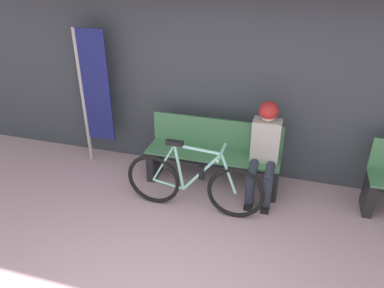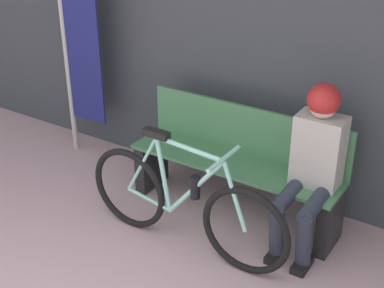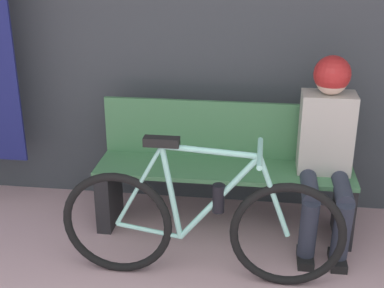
{
  "view_description": "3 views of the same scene",
  "coord_description": "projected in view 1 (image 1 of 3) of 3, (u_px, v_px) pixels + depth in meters",
  "views": [
    {
      "loc": [
        0.85,
        -1.65,
        2.83
      ],
      "look_at": [
        -0.24,
        2.09,
        0.76
      ],
      "focal_mm": 35.0,
      "sensor_mm": 36.0,
      "label": 1
    },
    {
      "loc": [
        1.64,
        -0.82,
        2.48
      ],
      "look_at": [
        -0.24,
        2.09,
        0.73
      ],
      "focal_mm": 50.0,
      "sensor_mm": 36.0,
      "label": 2
    },
    {
      "loc": [
        0.15,
        -0.84,
        1.96
      ],
      "look_at": [
        -0.26,
        2.21,
        0.72
      ],
      "focal_mm": 50.0,
      "sensor_mm": 36.0,
      "label": 3
    }
  ],
  "objects": [
    {
      "name": "storefront_wall",
      "position": [
        230.0,
        52.0,
        4.64
      ],
      "size": [
        12.0,
        0.56,
        3.2
      ],
      "color": "#3D4247",
      "rests_on": "ground_plane"
    },
    {
      "name": "park_bench_near",
      "position": [
        213.0,
        155.0,
        4.87
      ],
      "size": [
        1.72,
        0.42,
        0.88
      ],
      "color": "#477F51",
      "rests_on": "ground_plane"
    },
    {
      "name": "bicycle",
      "position": [
        193.0,
        184.0,
        4.38
      ],
      "size": [
        1.67,
        0.4,
        0.9
      ],
      "color": "black",
      "rests_on": "ground_plane"
    },
    {
      "name": "person_seated",
      "position": [
        265.0,
        145.0,
        4.47
      ],
      "size": [
        0.34,
        0.59,
        1.25
      ],
      "color": "#2D3342",
      "rests_on": "ground_plane"
    },
    {
      "name": "banner_pole",
      "position": [
        92.0,
        90.0,
        5.08
      ],
      "size": [
        0.45,
        0.05,
        1.92
      ],
      "color": "#B7B2A8",
      "rests_on": "ground_plane"
    }
  ]
}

